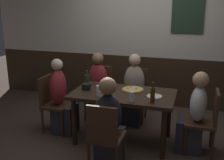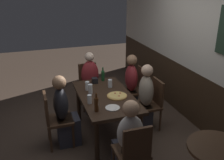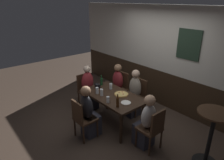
{
  "view_description": "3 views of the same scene",
  "coord_description": "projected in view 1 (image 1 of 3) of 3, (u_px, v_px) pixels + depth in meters",
  "views": [
    {
      "loc": [
        0.94,
        -3.55,
        1.99
      ],
      "look_at": [
        -0.17,
        -0.01,
        0.92
      ],
      "focal_mm": 43.99,
      "sensor_mm": 36.0,
      "label": 1
    },
    {
      "loc": [
        3.49,
        -1.06,
        2.45
      ],
      "look_at": [
        0.11,
        0.07,
        1.03
      ],
      "focal_mm": 40.94,
      "sensor_mm": 36.0,
      "label": 2
    },
    {
      "loc": [
        3.04,
        -2.59,
        2.72
      ],
      "look_at": [
        -0.1,
        0.05,
        1.05
      ],
      "focal_mm": 32.21,
      "sensor_mm": 36.0,
      "label": 3
    }
  ],
  "objects": [
    {
      "name": "pint_glass_pale",
      "position": [
        132.0,
        97.0,
        3.52
      ],
      "size": [
        0.06,
        0.06,
        0.13
      ],
      "color": "silver",
      "rests_on": "dining_table"
    },
    {
      "name": "tumbler_water",
      "position": [
        108.0,
        84.0,
        4.09
      ],
      "size": [
        0.07,
        0.07,
        0.14
      ],
      "color": "silver",
      "rests_on": "dining_table"
    },
    {
      "name": "beer_glass_half",
      "position": [
        99.0,
        91.0,
        3.73
      ],
      "size": [
        0.07,
        0.07,
        0.15
      ],
      "color": "silver",
      "rests_on": "dining_table"
    },
    {
      "name": "person_left_far",
      "position": [
        97.0,
        91.0,
        4.73
      ],
      "size": [
        0.34,
        0.37,
        1.16
      ],
      "color": "#2D2D38",
      "rests_on": "ground_plane"
    },
    {
      "name": "ground_plane",
      "position": [
        123.0,
        140.0,
        4.08
      ],
      "size": [
        12.0,
        12.0,
        0.0
      ],
      "primitive_type": "plane",
      "color": "#423328"
    },
    {
      "name": "person_head_west",
      "position": [
        62.0,
        102.0,
        4.22
      ],
      "size": [
        0.37,
        0.34,
        1.17
      ],
      "color": "#2D2D38",
      "rests_on": "ground_plane"
    },
    {
      "name": "chair_mid_far",
      "position": [
        135.0,
        92.0,
        4.69
      ],
      "size": [
        0.4,
        0.4,
        0.88
      ],
      "color": "#422B1C",
      "rests_on": "ground_plane"
    },
    {
      "name": "wall_back",
      "position": [
        146.0,
        38.0,
        5.23
      ],
      "size": [
        6.4,
        0.13,
        2.6
      ],
      "color": "#332316",
      "rests_on": "ground_plane"
    },
    {
      "name": "beer_bottle_brown",
      "position": [
        153.0,
        95.0,
        3.46
      ],
      "size": [
        0.06,
        0.06,
        0.27
      ],
      "color": "#42230F",
      "rests_on": "dining_table"
    },
    {
      "name": "chair_head_east",
      "position": [
        206.0,
        119.0,
        3.61
      ],
      "size": [
        0.4,
        0.4,
        0.88
      ],
      "color": "#422B1C",
      "rests_on": "ground_plane"
    },
    {
      "name": "chair_mid_near",
      "position": [
        105.0,
        134.0,
        3.19
      ],
      "size": [
        0.4,
        0.4,
        0.88
      ],
      "color": "#422B1C",
      "rests_on": "ground_plane"
    },
    {
      "name": "plate_white_large",
      "position": [
        154.0,
        96.0,
        3.71
      ],
      "size": [
        0.21,
        0.21,
        0.01
      ],
      "primitive_type": "cylinder",
      "color": "white",
      "rests_on": "dining_table"
    },
    {
      "name": "beer_bottle_green",
      "position": [
        87.0,
        80.0,
        4.14
      ],
      "size": [
        0.06,
        0.06,
        0.25
      ],
      "color": "#194723",
      "rests_on": "dining_table"
    },
    {
      "name": "person_head_east",
      "position": [
        194.0,
        118.0,
        3.67
      ],
      "size": [
        0.37,
        0.34,
        1.12
      ],
      "color": "#2D2D38",
      "rests_on": "ground_plane"
    },
    {
      "name": "chair_head_west",
      "position": [
        52.0,
        101.0,
        4.26
      ],
      "size": [
        0.4,
        0.4,
        0.88
      ],
      "color": "#422B1C",
      "rests_on": "ground_plane"
    },
    {
      "name": "condiment_caddy",
      "position": [
        86.0,
        87.0,
        3.99
      ],
      "size": [
        0.11,
        0.09,
        0.09
      ],
      "primitive_type": "cube",
      "color": "black",
      "rests_on": "dining_table"
    },
    {
      "name": "person_mid_far",
      "position": [
        133.0,
        95.0,
        4.54
      ],
      "size": [
        0.34,
        0.37,
        1.17
      ],
      "color": "#2D2D38",
      "rests_on": "ground_plane"
    },
    {
      "name": "pizza",
      "position": [
        133.0,
        89.0,
        3.98
      ],
      "size": [
        0.31,
        0.31,
        0.03
      ],
      "color": "tan",
      "rests_on": "dining_table"
    },
    {
      "name": "chair_left_far",
      "position": [
        100.0,
        88.0,
        4.87
      ],
      "size": [
        0.4,
        0.4,
        0.88
      ],
      "color": "#422B1C",
      "rests_on": "ground_plane"
    },
    {
      "name": "person_mid_near",
      "position": [
        109.0,
        129.0,
        3.34
      ],
      "size": [
        0.34,
        0.37,
        1.15
      ],
      "color": "#2D2D38",
      "rests_on": "ground_plane"
    },
    {
      "name": "dining_table",
      "position": [
        123.0,
        99.0,
        3.9
      ],
      "size": [
        1.45,
        0.81,
        0.74
      ],
      "color": "black",
      "rests_on": "ground_plane"
    },
    {
      "name": "highball_clear",
      "position": [
        109.0,
        92.0,
        3.7
      ],
      "size": [
        0.07,
        0.07,
        0.16
      ],
      "color": "silver",
      "rests_on": "dining_table"
    }
  ]
}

